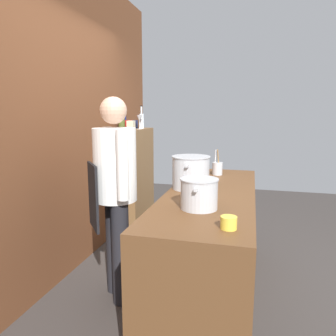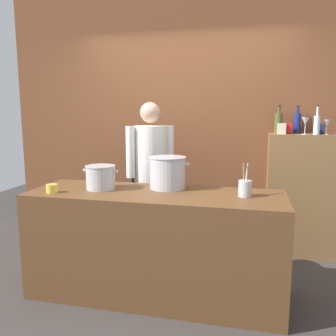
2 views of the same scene
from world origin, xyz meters
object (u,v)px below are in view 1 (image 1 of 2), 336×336
(wine_bottle_cobalt, at_px, (123,120))
(spice_tin_red, at_px, (128,125))
(wine_glass_tall, at_px, (141,120))
(utensil_crock, at_px, (217,168))
(wine_glass_wide, at_px, (139,119))
(wine_bottle_olive, at_px, (122,120))
(wine_bottle_clear, at_px, (142,121))
(stockpot_small, at_px, (199,194))
(spice_tin_navy, at_px, (134,124))
(butter_jar, at_px, (229,223))
(chef, at_px, (115,185))
(stockpot_large, at_px, (191,172))
(spice_tin_cream, at_px, (131,125))

(wine_bottle_cobalt, bearing_deg, spice_tin_red, -132.32)
(wine_bottle_cobalt, xyz_separation_m, wine_glass_tall, (0.27, -0.14, -0.01))
(wine_bottle_cobalt, height_order, wine_glass_tall, wine_bottle_cobalt)
(utensil_crock, bearing_deg, wine_glass_wide, 61.55)
(wine_bottle_olive, height_order, wine_glass_wide, wine_bottle_olive)
(utensil_crock, distance_m, wine_bottle_clear, 1.35)
(spice_tin_red, bearing_deg, stockpot_small, -144.93)
(wine_bottle_clear, xyz_separation_m, spice_tin_red, (-0.26, 0.08, -0.05))
(wine_glass_tall, bearing_deg, spice_tin_navy, 118.54)
(wine_bottle_olive, bearing_deg, utensil_crock, -105.03)
(spice_tin_navy, distance_m, spice_tin_red, 0.32)
(spice_tin_navy, bearing_deg, wine_glass_wide, -141.13)
(wine_bottle_clear, relative_size, spice_tin_red, 2.58)
(stockpot_small, bearing_deg, utensil_crock, 0.37)
(wine_bottle_clear, distance_m, spice_tin_red, 0.28)
(spice_tin_navy, bearing_deg, stockpot_small, -148.55)
(wine_glass_tall, xyz_separation_m, spice_tin_red, (-0.37, 0.04, -0.05))
(wine_bottle_olive, xyz_separation_m, wine_bottle_cobalt, (0.20, 0.06, -0.00))
(wine_bottle_cobalt, bearing_deg, wine_bottle_olive, -163.15)
(wine_glass_tall, bearing_deg, wine_bottle_olive, 169.98)
(utensil_crock, distance_m, wine_glass_wide, 1.30)
(butter_jar, bearing_deg, wine_bottle_cobalt, 35.49)
(utensil_crock, bearing_deg, wine_bottle_olive, 74.97)
(wine_glass_wide, height_order, spice_tin_red, wine_glass_wide)
(stockpot_small, xyz_separation_m, spice_tin_navy, (1.96, 1.20, 0.38))
(wine_glass_wide, bearing_deg, wine_glass_tall, 13.52)
(chef, xyz_separation_m, spice_tin_navy, (1.72, 0.48, 0.42))
(stockpot_large, bearing_deg, wine_bottle_cobalt, 42.86)
(wine_bottle_clear, xyz_separation_m, wine_glass_wide, (-0.11, -0.01, 0.02))
(stockpot_large, height_order, utensil_crock, stockpot_large)
(wine_bottle_cobalt, bearing_deg, stockpot_large, -137.14)
(wine_bottle_olive, relative_size, wine_glass_tall, 1.95)
(stockpot_large, relative_size, wine_glass_tall, 2.50)
(spice_tin_red, bearing_deg, spice_tin_cream, -140.24)
(wine_glass_tall, bearing_deg, wine_bottle_cobalt, 152.23)
(utensil_crock, relative_size, wine_bottle_cobalt, 0.90)
(wine_bottle_olive, bearing_deg, wine_glass_wide, -28.02)
(chef, xyz_separation_m, butter_jar, (-0.58, -0.94, -0.03))
(wine_bottle_olive, height_order, spice_tin_navy, wine_bottle_olive)
(utensil_crock, xyz_separation_m, spice_tin_red, (0.42, 1.15, 0.42))
(butter_jar, xyz_separation_m, wine_glass_wide, (2.13, 1.29, 0.53))
(butter_jar, distance_m, spice_tin_navy, 2.74)
(wine_bottle_cobalt, relative_size, wine_glass_tall, 1.93)
(stockpot_small, xyz_separation_m, butter_jar, (-0.34, -0.22, -0.07))
(utensil_crock, xyz_separation_m, wine_bottle_cobalt, (0.52, 1.25, 0.48))
(wine_bottle_cobalt, xyz_separation_m, wine_glass_wide, (0.06, -0.19, 0.02))
(wine_glass_tall, bearing_deg, wine_bottle_clear, -158.23)
(chef, relative_size, utensil_crock, 6.20)
(utensil_crock, bearing_deg, butter_jar, -171.64)
(chef, relative_size, wine_bottle_olive, 5.55)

